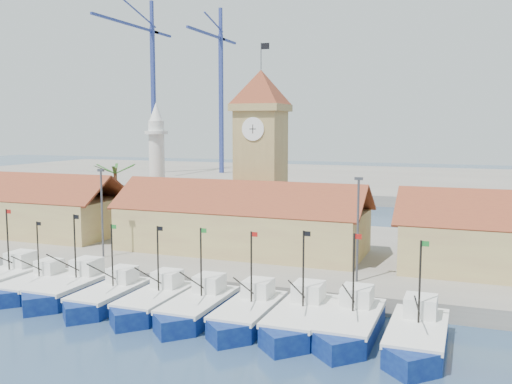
% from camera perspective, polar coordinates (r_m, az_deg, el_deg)
% --- Properties ---
extents(ground, '(400.00, 400.00, 0.00)m').
position_cam_1_polar(ground, '(45.03, -11.38, -12.72)').
color(ground, '#1B324A').
rests_on(ground, ground).
extents(quay, '(140.00, 32.00, 1.50)m').
position_cam_1_polar(quay, '(65.60, -0.12, -5.77)').
color(quay, gray).
rests_on(quay, ground).
extents(terminal, '(240.00, 80.00, 2.00)m').
position_cam_1_polar(terminal, '(148.28, 11.84, 1.10)').
color(terminal, gray).
rests_on(terminal, ground).
extents(boat_0, '(3.72, 10.18, 7.70)m').
position_cam_1_polar(boat_0, '(57.26, -24.06, -8.14)').
color(boat_0, '#0B1756').
rests_on(boat_0, ground).
extents(boat_1, '(3.27, 8.96, 6.78)m').
position_cam_1_polar(boat_1, '(54.66, -21.41, -8.81)').
color(boat_1, '#0B1756').
rests_on(boat_1, ground).
extents(boat_2, '(3.69, 10.10, 7.64)m').
position_cam_1_polar(boat_2, '(52.29, -18.15, -9.28)').
color(boat_2, '#0B1756').
rests_on(boat_2, ground).
extents(boat_3, '(3.45, 9.44, 7.15)m').
position_cam_1_polar(boat_3, '(49.20, -14.66, -10.23)').
color(boat_3, '#0B1756').
rests_on(boat_3, ground).
extents(boat_4, '(3.50, 9.58, 7.25)m').
position_cam_1_polar(boat_4, '(47.00, -10.25, -10.90)').
color(boat_4, '#0B1756').
rests_on(boat_4, ground).
extents(boat_5, '(3.56, 9.76, 7.39)m').
position_cam_1_polar(boat_5, '(45.05, -5.99, -11.59)').
color(boat_5, '#0B1756').
rests_on(boat_5, ground).
extents(boat_6, '(3.55, 9.73, 7.36)m').
position_cam_1_polar(boat_6, '(43.45, -0.91, -12.25)').
color(boat_6, '#0B1756').
rests_on(boat_6, ground).
extents(boat_7, '(3.71, 10.15, 7.68)m').
position_cam_1_polar(boat_7, '(42.29, 4.35, -12.76)').
color(boat_7, '#0B1756').
rests_on(boat_7, ground).
extents(boat_8, '(3.71, 10.17, 7.69)m').
position_cam_1_polar(boat_8, '(41.67, 9.38, -13.12)').
color(boat_8, '#0B1756').
rests_on(boat_8, ground).
extents(boat_9, '(3.71, 10.16, 7.69)m').
position_cam_1_polar(boat_9, '(40.26, 15.77, -14.00)').
color(boat_9, '#0B1756').
rests_on(boat_9, ground).
extents(hall_left, '(31.20, 10.13, 7.61)m').
position_cam_1_polar(hall_left, '(79.05, -23.48, -1.82)').
color(hall_left, tan).
rests_on(hall_left, quay).
extents(hall_center, '(27.04, 10.13, 7.61)m').
position_cam_1_polar(hall_center, '(61.32, -1.46, -3.56)').
color(hall_center, tan).
rests_on(hall_center, quay).
extents(clock_tower, '(5.80, 5.80, 22.70)m').
position_cam_1_polar(clock_tower, '(66.01, 0.49, 4.13)').
color(clock_tower, tan).
rests_on(clock_tower, quay).
extents(minaret, '(3.00, 3.00, 16.30)m').
position_cam_1_polar(minaret, '(74.42, -9.87, 2.59)').
color(minaret, silver).
rests_on(minaret, quay).
extents(palm_tree, '(5.60, 5.03, 8.39)m').
position_cam_1_polar(palm_tree, '(75.75, -13.84, -0.08)').
color(palm_tree, brown).
rests_on(palm_tree, quay).
extents(lamp_posts, '(80.70, 0.25, 9.03)m').
position_cam_1_polar(lamp_posts, '(53.48, -4.22, -2.37)').
color(lamp_posts, '#3F3F44').
rests_on(lamp_posts, quay).
extents(crane_blue_far, '(1.00, 36.47, 46.44)m').
position_cam_1_polar(crane_blue_far, '(159.65, -10.61, 11.25)').
color(crane_blue_far, navy).
rests_on(crane_blue_far, terminal).
extents(crane_blue_near, '(1.00, 29.37, 44.44)m').
position_cam_1_polar(crane_blue_near, '(157.40, -3.66, 10.78)').
color(crane_blue_near, navy).
rests_on(crane_blue_near, terminal).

